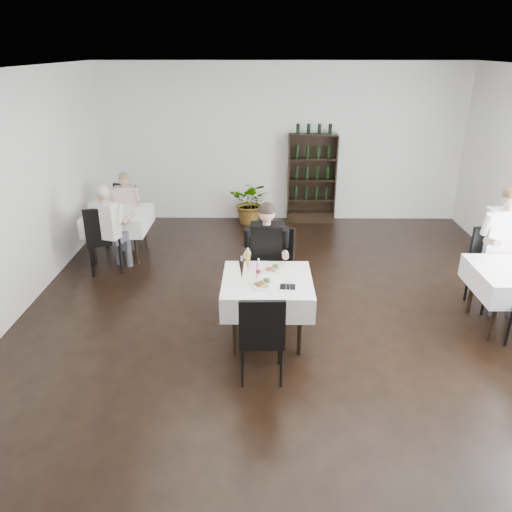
{
  "coord_description": "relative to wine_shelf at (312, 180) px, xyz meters",
  "views": [
    {
      "loc": [
        -0.37,
        -5.17,
        3.24
      ],
      "look_at": [
        -0.43,
        0.2,
        0.97
      ],
      "focal_mm": 35.0,
      "sensor_mm": 36.0,
      "label": 1
    }
  ],
  "objects": [
    {
      "name": "diner_main",
      "position": [
        -0.91,
        -3.68,
        0.01
      ],
      "size": [
        0.56,
        0.55,
        1.47
      ],
      "color": "#46454E",
      "rests_on": "ground"
    },
    {
      "name": "left_table",
      "position": [
        -3.3,
        -1.81,
        -0.23
      ],
      "size": [
        0.98,
        0.98,
        0.77
      ],
      "color": "black",
      "rests_on": "ground"
    },
    {
      "name": "coke_bottle",
      "position": [
        -1.0,
        -4.26,
        0.02
      ],
      "size": [
        0.06,
        0.06,
        0.23
      ],
      "color": "silver",
      "rests_on": "main_table"
    },
    {
      "name": "wine_shelf",
      "position": [
        0.0,
        0.0,
        0.0
      ],
      "size": [
        0.9,
        0.28,
        1.75
      ],
      "color": "black",
      "rests_on": "ground"
    },
    {
      "name": "plate_far",
      "position": [
        -0.84,
        -4.08,
        -0.06
      ],
      "size": [
        0.25,
        0.25,
        0.07
      ],
      "color": "white",
      "rests_on": "main_table"
    },
    {
      "name": "plate_near",
      "position": [
        -0.95,
        -4.48,
        -0.06
      ],
      "size": [
        0.32,
        0.32,
        0.08
      ],
      "color": "white",
      "rests_on": "main_table"
    },
    {
      "name": "main_chair_far",
      "position": [
        -0.83,
        -3.53,
        -0.23
      ],
      "size": [
        0.64,
        0.64,
        1.09
      ],
      "color": "black",
      "rests_on": "ground"
    },
    {
      "name": "left_chair_near",
      "position": [
        -3.36,
        -2.48,
        -0.23
      ],
      "size": [
        0.61,
        0.62,
        1.07
      ],
      "color": "black",
      "rests_on": "ground"
    },
    {
      "name": "napkin_cutlery",
      "position": [
        -0.68,
        -4.52,
        -0.07
      ],
      "size": [
        0.18,
        0.19,
        0.02
      ],
      "color": "black",
      "rests_on": "main_table"
    },
    {
      "name": "diner_left_far",
      "position": [
        -3.3,
        -1.31,
        -0.11
      ],
      "size": [
        0.51,
        0.53,
        1.27
      ],
      "color": "#46454E",
      "rests_on": "ground"
    },
    {
      "name": "pilsner_lager",
      "position": [
        -1.12,
        -4.17,
        0.06
      ],
      "size": [
        0.08,
        0.08,
        0.32
      ],
      "color": "gold",
      "rests_on": "main_table"
    },
    {
      "name": "main_table",
      "position": [
        -0.9,
        -4.31,
        -0.23
      ],
      "size": [
        1.03,
        1.03,
        0.77
      ],
      "color": "black",
      "rests_on": "ground"
    },
    {
      "name": "right_chair_far",
      "position": [
        2.07,
        -3.43,
        -0.24
      ],
      "size": [
        0.55,
        0.56,
        1.06
      ],
      "color": "black",
      "rests_on": "ground"
    },
    {
      "name": "room_shell",
      "position": [
        -0.6,
        -4.31,
        0.65
      ],
      "size": [
        9.0,
        9.0,
        9.0
      ],
      "color": "black",
      "rests_on": "ground"
    },
    {
      "name": "left_chair_far",
      "position": [
        -3.41,
        -1.17,
        -0.26
      ],
      "size": [
        0.61,
        0.61,
        1.02
      ],
      "color": "black",
      "rests_on": "ground"
    },
    {
      "name": "pilsner_dark",
      "position": [
        -1.19,
        -4.32,
        0.04
      ],
      "size": [
        0.07,
        0.07,
        0.29
      ],
      "color": "black",
      "rests_on": "main_table"
    },
    {
      "name": "potted_tree",
      "position": [
        -1.17,
        -0.13,
        -0.42
      ],
      "size": [
        0.9,
        0.82,
        0.85
      ],
      "primitive_type": "imported",
      "rotation": [
        0.0,
        0.0,
        -0.23
      ],
      "color": "#285B1F",
      "rests_on": "ground"
    },
    {
      "name": "main_chair_near",
      "position": [
        -0.96,
        -5.16,
        -0.28
      ],
      "size": [
        0.46,
        0.47,
        1.0
      ],
      "color": "black",
      "rests_on": "ground"
    },
    {
      "name": "diner_left_near",
      "position": [
        -3.25,
        -2.46,
        -0.04
      ],
      "size": [
        0.6,
        0.64,
        1.4
      ],
      "color": "#46454E",
      "rests_on": "ground"
    },
    {
      "name": "diner_right_far",
      "position": [
        2.18,
        -3.46,
        0.1
      ],
      "size": [
        0.62,
        0.63,
        1.63
      ],
      "color": "#46454E",
      "rests_on": "ground"
    }
  ]
}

